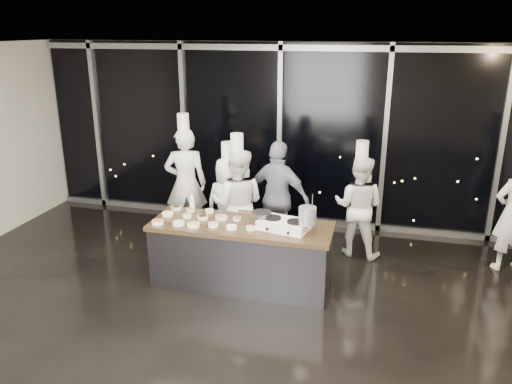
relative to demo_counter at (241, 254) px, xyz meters
The scene contains 14 objects.
ground 1.01m from the demo_counter, 90.00° to the right, with size 9.00×9.00×0.00m, color black.
room_shell 2.01m from the demo_counter, 78.94° to the right, with size 9.02×7.02×3.21m.
window_wall 2.78m from the demo_counter, 90.00° to the left, with size 8.90×0.11×3.20m.
demo_counter is the anchor object (origin of this frame).
stove 0.78m from the demo_counter, ahead, with size 0.71×0.52×0.14m.
frying_pan 0.67m from the demo_counter, 11.11° to the left, with size 0.48×0.31×0.04m.
stock_pot 1.15m from the demo_counter, ahead, with size 0.22×0.22×0.22m, color silver.
prep_bowls 0.78m from the demo_counter, behind, with size 1.41×0.74×0.05m.
squeeze_bottle 1.07m from the demo_counter, 157.77° to the left, with size 0.07×0.07×0.27m.
chef_far_left 2.00m from the demo_counter, 134.31° to the left, with size 0.80×0.64×2.12m.
chef_left 1.20m from the demo_counter, 115.84° to the left, with size 0.80×0.57×1.77m.
chef_center 1.02m from the demo_counter, 109.16° to the left, with size 0.89×0.72×1.95m.
guest 1.33m from the demo_counter, 78.15° to the left, with size 1.13×0.72×1.79m.
chef_right 2.07m from the demo_counter, 43.35° to the left, with size 0.87×0.73×1.83m.
Camera 1 is at (1.75, -5.09, 3.42)m, focal length 35.00 mm.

